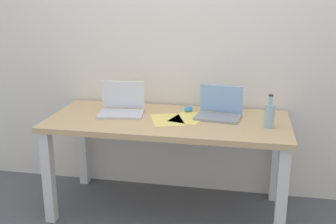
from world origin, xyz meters
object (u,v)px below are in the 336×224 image
object	(u,v)px
beer_bottle	(270,115)
computer_mouse	(188,109)
desk	(168,131)
laptop_left	(122,107)
laptop_right	(219,111)

from	to	relation	value
beer_bottle	computer_mouse	bearing A→B (deg)	154.60
desk	laptop_left	size ratio (longest dim) A/B	4.83
laptop_right	computer_mouse	bearing A→B (deg)	154.09
laptop_left	laptop_right	distance (m)	0.72
laptop_left	laptop_right	world-z (taller)	laptop_left
beer_bottle	computer_mouse	xyz separation A→B (m)	(-0.59, 0.28, -0.07)
desk	laptop_right	bearing A→B (deg)	15.96
laptop_left	computer_mouse	bearing A→B (deg)	18.38
beer_bottle	computer_mouse	size ratio (longest dim) A/B	2.25
beer_bottle	desk	bearing A→B (deg)	175.06
beer_bottle	laptop_left	bearing A→B (deg)	173.55
desk	beer_bottle	distance (m)	0.73
desk	computer_mouse	world-z (taller)	computer_mouse
desk	beer_bottle	world-z (taller)	beer_bottle
laptop_right	beer_bottle	bearing A→B (deg)	-25.04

